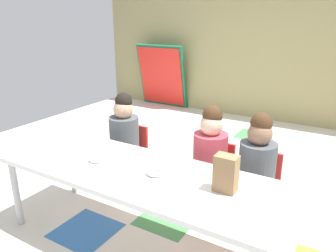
# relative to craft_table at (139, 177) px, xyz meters

# --- Properties ---
(ground_plane) EXTENTS (6.11, 5.36, 0.02)m
(ground_plane) POSITION_rel_craft_table_xyz_m (0.01, 0.82, -0.54)
(ground_plane) COLOR silver
(back_wall) EXTENTS (6.11, 0.10, 2.46)m
(back_wall) POSITION_rel_craft_table_xyz_m (-0.00, 3.50, 0.70)
(back_wall) COLOR tan
(back_wall) RESTS_ON ground_plane
(craft_table) EXTENTS (2.06, 0.69, 0.58)m
(craft_table) POSITION_rel_craft_table_xyz_m (0.00, 0.00, 0.00)
(craft_table) COLOR white
(craft_table) RESTS_ON ground_plane
(seated_child_near_camera) EXTENTS (0.32, 0.32, 0.92)m
(seated_child_near_camera) POSITION_rel_craft_table_xyz_m (-0.57, 0.57, 0.02)
(seated_child_near_camera) COLOR red
(seated_child_near_camera) RESTS_ON ground_plane
(seated_child_middle_seat) EXTENTS (0.32, 0.31, 0.92)m
(seated_child_middle_seat) POSITION_rel_craft_table_xyz_m (0.26, 0.57, 0.02)
(seated_child_middle_seat) COLOR red
(seated_child_middle_seat) RESTS_ON ground_plane
(seated_child_far_right) EXTENTS (0.33, 0.33, 0.92)m
(seated_child_far_right) POSITION_rel_craft_table_xyz_m (0.62, 0.57, 0.02)
(seated_child_far_right) COLOR red
(seated_child_far_right) RESTS_ON ground_plane
(folded_activity_table) EXTENTS (0.90, 0.29, 1.09)m
(folded_activity_table) POSITION_rel_craft_table_xyz_m (-1.89, 3.30, 0.00)
(folded_activity_table) COLOR #19724C
(folded_activity_table) RESTS_ON ground_plane
(paper_bag_brown) EXTENTS (0.13, 0.09, 0.22)m
(paper_bag_brown) POSITION_rel_craft_table_xyz_m (0.58, 0.05, 0.16)
(paper_bag_brown) COLOR #9E754C
(paper_bag_brown) RESTS_ON craft_table
(paper_plate_near_edge) EXTENTS (0.18, 0.18, 0.01)m
(paper_plate_near_edge) POSITION_rel_craft_table_xyz_m (-0.33, -0.03, 0.05)
(paper_plate_near_edge) COLOR white
(paper_plate_near_edge) RESTS_ON craft_table
(donut_powdered_on_plate) EXTENTS (0.12, 0.12, 0.03)m
(donut_powdered_on_plate) POSITION_rel_craft_table_xyz_m (-0.33, -0.03, 0.07)
(donut_powdered_on_plate) COLOR white
(donut_powdered_on_plate) RESTS_ON craft_table
(donut_powdered_loose) EXTENTS (0.13, 0.13, 0.04)m
(donut_powdered_loose) POSITION_rel_craft_table_xyz_m (0.12, 0.02, 0.06)
(donut_powdered_loose) COLOR white
(donut_powdered_loose) RESTS_ON craft_table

